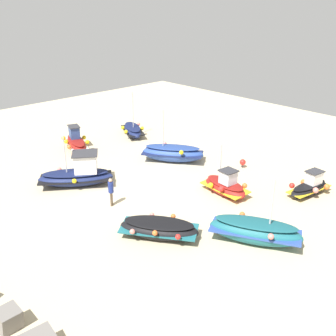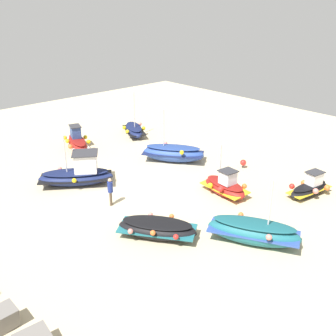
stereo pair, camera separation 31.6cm
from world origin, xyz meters
name	(u,v)px [view 1 (the left image)]	position (x,y,z in m)	size (l,w,h in m)	color
ground_plane	(139,189)	(0.00, 0.00, 0.00)	(51.13, 51.13, 0.00)	beige
fishing_boat_0	(310,187)	(-7.79, -7.32, 0.48)	(1.90, 3.31, 1.49)	black
fishing_boat_1	(159,228)	(-5.01, 2.77, 0.49)	(4.23, 3.60, 0.95)	black
fishing_boat_2	(225,186)	(-4.19, -3.52, 0.55)	(3.31, 2.03, 3.17)	maroon
fishing_boat_3	(133,130)	(8.87, -6.62, 0.47)	(3.94, 2.83, 3.97)	navy
fishing_boat_4	(255,231)	(-8.65, -0.39, 0.65)	(4.81, 3.57, 3.58)	#1E6670
fishing_boat_5	(78,175)	(3.26, 2.41, 0.71)	(4.34, 5.03, 3.42)	navy
fishing_boat_6	(173,153)	(2.00, -4.94, 0.65)	(4.78, 4.17, 3.94)	#2D4C9E
fishing_boat_7	(76,142)	(9.11, -1.04, 0.59)	(4.18, 2.54, 1.88)	maroon
person_walking	(111,190)	(-0.57, 2.51, 0.99)	(0.32, 0.32, 1.72)	brown
mooring_buoy_0	(243,162)	(-2.36, -7.71, 0.41)	(0.44, 0.44, 0.64)	#3F3F42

